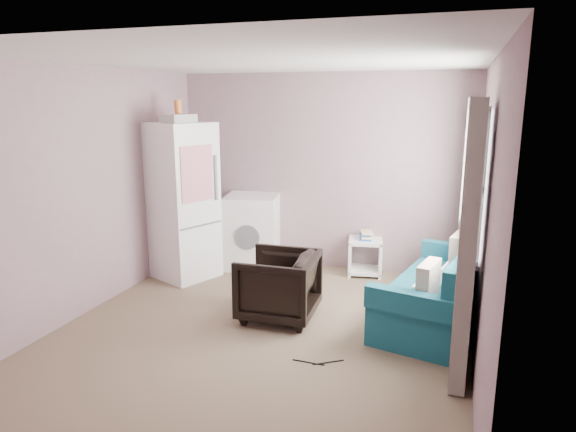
% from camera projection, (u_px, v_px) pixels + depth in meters
% --- Properties ---
extents(room, '(3.84, 4.24, 2.54)m').
position_uv_depth(room, '(264.00, 203.00, 4.67)').
color(room, '#7E6953').
rests_on(room, ground).
extents(armchair, '(0.71, 0.76, 0.75)m').
position_uv_depth(armchair, '(278.00, 282.00, 5.15)').
color(armchair, black).
rests_on(armchair, ground).
extents(fridge, '(0.86, 0.86, 2.16)m').
position_uv_depth(fridge, '(183.00, 200.00, 6.24)').
color(fridge, white).
rests_on(fridge, ground).
extents(washing_machine, '(0.79, 0.79, 0.95)m').
position_uv_depth(washing_machine, '(252.00, 229.00, 6.75)').
color(washing_machine, white).
rests_on(washing_machine, ground).
extents(side_table, '(0.48, 0.48, 0.56)m').
position_uv_depth(side_table, '(365.00, 254.00, 6.46)').
color(side_table, white).
rests_on(side_table, ground).
extents(sofa, '(1.20, 1.96, 0.81)m').
position_uv_depth(sofa, '(444.00, 294.00, 5.06)').
color(sofa, '#1A6579').
rests_on(sofa, ground).
extents(window_dressing, '(0.17, 2.62, 2.18)m').
position_uv_depth(window_dressing, '(467.00, 216.00, 4.79)').
color(window_dressing, white).
rests_on(window_dressing, ground).
extents(floor_cables, '(0.42, 0.17, 0.01)m').
position_uv_depth(floor_cables, '(318.00, 362.00, 4.33)').
color(floor_cables, black).
rests_on(floor_cables, ground).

